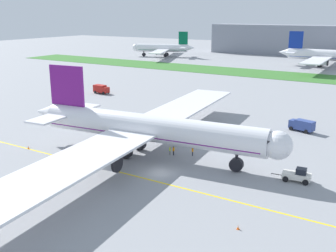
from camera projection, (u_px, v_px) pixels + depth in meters
name	position (u px, v px, depth m)	size (l,w,h in m)	color
ground_plane	(160.00, 173.00, 66.76)	(600.00, 600.00, 0.00)	gray
apron_taxi_line	(149.00, 179.00, 64.15)	(280.00, 0.36, 0.01)	yellow
grass_median_strip	(318.00, 78.00, 161.93)	(320.00, 24.00, 0.10)	#38722D
airliner_foreground	(145.00, 128.00, 73.25)	(51.41, 82.76, 15.65)	white
pushback_tug	(297.00, 175.00, 63.20)	(6.15, 2.69, 2.24)	white
ground_crew_wingwalker_port	(174.00, 150.00, 74.77)	(0.30, 0.60, 1.71)	black
ground_crew_marshaller_front	(170.00, 150.00, 74.93)	(0.43, 0.51, 1.65)	black
ground_crew_wingwalker_starboard	(193.00, 151.00, 74.47)	(0.47, 0.49, 1.67)	black
traffic_cone_port_wing	(28.00, 147.00, 78.53)	(0.36, 0.36, 0.58)	#F2590C
traffic_cone_starboard_wing	(238.00, 227.00, 49.39)	(0.36, 0.36, 0.58)	#F2590C
service_truck_fuel_bowser	(302.00, 125.00, 89.75)	(5.83, 3.51, 2.58)	#33478C
service_truck_catering_van	(101.00, 89.00, 131.59)	(5.41, 2.74, 2.72)	#B21E19
parked_airliner_far_left	(163.00, 48.00, 239.55)	(35.74, 56.14, 14.61)	white
parked_airliner_far_centre	(327.00, 55.00, 193.40)	(46.55, 72.92, 16.55)	white
terminal_building	(292.00, 40.00, 247.61)	(99.72, 20.00, 18.00)	gray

